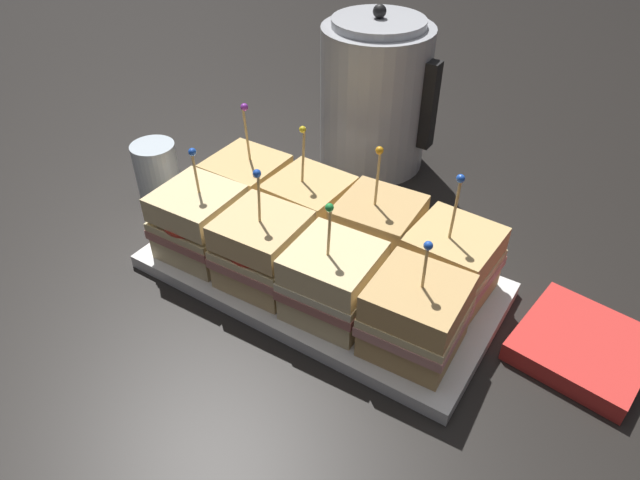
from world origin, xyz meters
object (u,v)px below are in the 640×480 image
(sandwich_back_center_right, at_px, (377,234))
(kettle_steel, at_px, (375,96))
(serving_platter, at_px, (320,275))
(drinking_glass, at_px, (157,170))
(sandwich_front_far_right, at_px, (415,316))
(sandwich_back_far_left, at_px, (248,187))
(sandwich_front_center_left, at_px, (263,250))
(sandwich_front_far_left, at_px, (199,222))
(napkin_stack, at_px, (582,346))
(sandwich_back_center_left, at_px, (309,209))
(sandwich_back_far_right, at_px, (451,263))
(sandwich_front_center_right, at_px, (333,281))

(sandwich_back_center_right, bearing_deg, kettle_steel, 119.93)
(serving_platter, height_order, drinking_glass, drinking_glass)
(sandwich_front_far_right, bearing_deg, sandwich_back_center_right, 134.88)
(kettle_steel, bearing_deg, sandwich_back_far_left, -103.33)
(sandwich_front_center_left, height_order, drinking_glass, sandwich_front_center_left)
(sandwich_front_far_left, xyz_separation_m, napkin_stack, (0.47, 0.11, -0.05))
(kettle_steel, distance_m, napkin_stack, 0.49)
(sandwich_front_far_left, height_order, sandwich_back_center_right, sandwich_back_center_right)
(kettle_steel, xyz_separation_m, napkin_stack, (0.41, -0.25, -0.11))
(sandwich_back_far_left, height_order, drinking_glass, sandwich_back_far_left)
(serving_platter, relative_size, sandwich_front_far_left, 2.92)
(kettle_steel, relative_size, napkin_stack, 1.73)
(sandwich_front_center_left, distance_m, sandwich_back_center_left, 0.10)
(sandwich_front_center_left, relative_size, sandwich_front_far_right, 1.09)
(serving_platter, distance_m, sandwich_back_center_right, 0.09)
(sandwich_front_center_left, xyz_separation_m, napkin_stack, (0.36, 0.11, -0.05))
(sandwich_back_far_right, relative_size, drinking_glass, 1.98)
(sandwich_front_center_left, xyz_separation_m, sandwich_back_far_right, (0.20, 0.10, -0.00))
(sandwich_front_center_left, bearing_deg, kettle_steel, 97.06)
(serving_platter, relative_size, sandwich_back_far_left, 2.63)
(serving_platter, xyz_separation_m, drinking_glass, (-0.32, 0.03, 0.03))
(sandwich_front_center_right, height_order, kettle_steel, kettle_steel)
(drinking_glass, bearing_deg, kettle_steel, 49.61)
(sandwich_front_far_left, xyz_separation_m, sandwich_back_far_right, (0.30, 0.10, -0.00))
(sandwich_front_far_left, bearing_deg, sandwich_back_center_left, 45.62)
(sandwich_back_center_right, height_order, napkin_stack, sandwich_back_center_right)
(sandwich_front_far_right, xyz_separation_m, sandwich_back_far_left, (-0.31, 0.10, 0.00))
(serving_platter, relative_size, sandwich_back_center_right, 2.65)
(sandwich_back_far_right, xyz_separation_m, drinking_glass, (-0.47, -0.02, -0.02))
(sandwich_front_far_left, xyz_separation_m, kettle_steel, (0.06, 0.36, 0.05))
(sandwich_front_center_right, bearing_deg, sandwich_back_center_left, 134.61)
(sandwich_back_center_right, xyz_separation_m, napkin_stack, (0.26, 0.00, -0.05))
(sandwich_back_far_left, bearing_deg, sandwich_back_center_left, 1.58)
(serving_platter, relative_size, sandwich_front_center_left, 2.80)
(sandwich_back_center_left, bearing_deg, sandwich_back_far_left, -178.42)
(sandwich_front_center_left, xyz_separation_m, sandwich_back_center_left, (-0.00, 0.10, -0.00))
(serving_platter, height_order, sandwich_back_far_right, sandwich_back_far_right)
(sandwich_front_far_right, relative_size, sandwich_back_center_left, 0.89)
(sandwich_back_center_right, relative_size, kettle_steel, 0.65)
(sandwich_back_far_left, bearing_deg, sandwich_back_center_right, 0.85)
(sandwich_front_far_left, distance_m, sandwich_back_center_right, 0.23)
(sandwich_back_center_left, relative_size, drinking_glass, 1.93)
(serving_platter, bearing_deg, sandwich_front_center_right, -45.17)
(serving_platter, distance_m, sandwich_front_far_right, 0.17)
(sandwich_front_center_left, relative_size, sandwich_back_center_left, 0.97)
(sandwich_front_center_right, height_order, napkin_stack, sandwich_front_center_right)
(sandwich_front_far_left, xyz_separation_m, sandwich_front_center_left, (0.10, -0.00, -0.00))
(sandwich_front_far_left, bearing_deg, sandwich_back_far_left, 90.94)
(sandwich_front_center_left, height_order, sandwich_back_far_left, sandwich_back_far_left)
(sandwich_front_far_left, bearing_deg, sandwich_front_center_right, 0.08)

